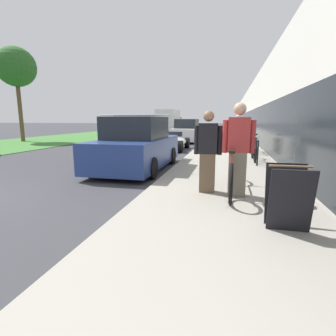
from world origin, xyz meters
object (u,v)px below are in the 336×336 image
at_px(tandem_bicycle, 231,173).
at_px(sandwich_board_sign, 288,197).
at_px(bike_rack_hoop, 257,149).
at_px(parked_sedan_curbside, 137,146).
at_px(person_bystander, 208,152).
at_px(parked_sedan_far, 187,132).
at_px(cruiser_bike_nearest, 254,151).
at_px(person_rider, 238,150).
at_px(vintage_roadster_curbside, 170,142).
at_px(cruiser_bike_middle, 255,145).
at_px(moving_truck, 169,121).
at_px(street_tree_far, 16,67).

distance_m(tandem_bicycle, sandwich_board_sign, 1.97).
bearing_deg(bike_rack_hoop, parked_sedan_curbside, -162.98).
bearing_deg(person_bystander, parked_sedan_far, 100.68).
relative_size(cruiser_bike_nearest, parked_sedan_curbside, 0.41).
height_order(person_rider, vintage_roadster_curbside, person_rider).
bearing_deg(bike_rack_hoop, tandem_bicycle, -103.52).
bearing_deg(cruiser_bike_middle, person_rider, -97.72).
xyz_separation_m(sandwich_board_sign, moving_truck, (-9.04, 32.48, 0.92)).
xyz_separation_m(parked_sedan_far, street_tree_far, (-11.85, -2.67, 4.49)).
relative_size(person_bystander, cruiser_bike_nearest, 0.95).
distance_m(person_rider, parked_sedan_curbside, 4.18).
xyz_separation_m(person_rider, street_tree_far, (-15.05, 11.29, 4.21)).
bearing_deg(cruiser_bike_nearest, moving_truck, 109.29).
height_order(tandem_bicycle, street_tree_far, street_tree_far).
xyz_separation_m(tandem_bicycle, cruiser_bike_nearest, (0.86, 4.56, -0.03)).
bearing_deg(person_rider, moving_truck, 105.15).
distance_m(tandem_bicycle, person_rider, 0.62).
relative_size(person_rider, bike_rack_hoop, 2.16).
relative_size(tandem_bicycle, cruiser_bike_middle, 1.55).
xyz_separation_m(cruiser_bike_middle, street_tree_far, (-16.04, 4.00, 4.75)).
bearing_deg(tandem_bicycle, parked_sedan_curbside, 140.19).
bearing_deg(parked_sedan_far, cruiser_bike_nearest, -66.51).
relative_size(tandem_bicycle, person_rider, 1.42).
bearing_deg(person_bystander, street_tree_far, 142.40).
xyz_separation_m(sandwich_board_sign, street_tree_far, (-15.70, 12.78, 4.68)).
xyz_separation_m(cruiser_bike_middle, parked_sedan_curbside, (-4.08, -4.49, 0.28)).
bearing_deg(parked_sedan_curbside, cruiser_bike_nearest, 28.47).
bearing_deg(cruiser_bike_middle, vintage_roadster_curbside, 163.89).
height_order(vintage_roadster_curbside, street_tree_far, street_tree_far).
height_order(tandem_bicycle, sandwich_board_sign, tandem_bicycle).
distance_m(moving_truck, street_tree_far, 21.13).
distance_m(parked_sedan_curbside, parked_sedan_far, 11.16).
bearing_deg(parked_sedan_curbside, person_bystander, -46.60).
bearing_deg(person_rider, street_tree_far, 143.13).
distance_m(sandwich_board_sign, vintage_roadster_curbside, 10.73).
xyz_separation_m(sandwich_board_sign, vintage_roadster_curbside, (-3.89, 10.00, -0.15)).
distance_m(bike_rack_hoop, cruiser_bike_middle, 3.32).
xyz_separation_m(cruiser_bike_nearest, parked_sedan_far, (-3.95, 9.08, 0.27)).
relative_size(person_rider, moving_truck, 0.26).
distance_m(cruiser_bike_middle, moving_truck, 25.51).
bearing_deg(bike_rack_hoop, vintage_roadster_curbside, 131.44).
height_order(cruiser_bike_middle, moving_truck, moving_truck).
bearing_deg(person_rider, bike_rack_hoop, 79.18).
distance_m(parked_sedan_far, street_tree_far, 12.95).
distance_m(vintage_roadster_curbside, parked_sedan_far, 5.46).
xyz_separation_m(cruiser_bike_nearest, cruiser_bike_middle, (0.24, 2.41, 0.01)).
relative_size(person_rider, parked_sedan_far, 0.40).
height_order(sandwich_board_sign, vintage_roadster_curbside, sandwich_board_sign).
bearing_deg(person_rider, parked_sedan_far, 102.91).
height_order(person_rider, moving_truck, moving_truck).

